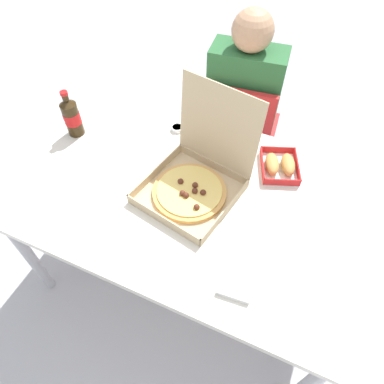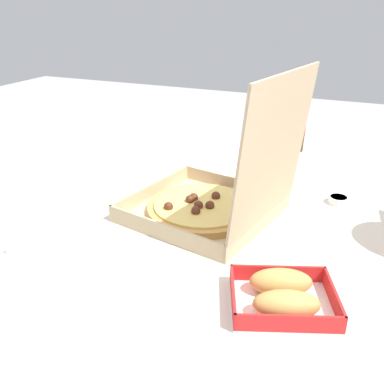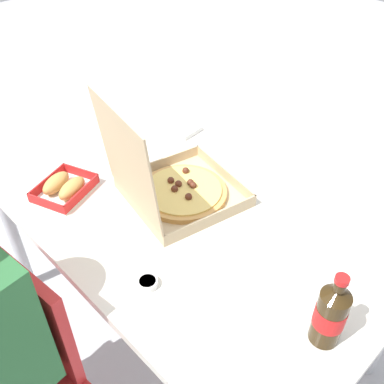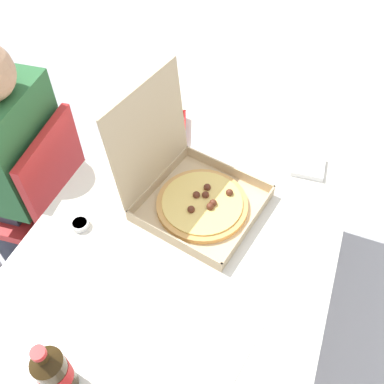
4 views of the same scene
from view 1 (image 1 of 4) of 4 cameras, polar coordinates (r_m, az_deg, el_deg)
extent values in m
plane|color=#B2B2B7|center=(2.01, -0.33, -12.80)|extent=(10.00, 10.00, 0.00)
cube|color=silver|center=(1.41, -0.46, -0.32)|extent=(1.47, 0.90, 0.03)
cylinder|color=#B7B7BC|center=(1.84, -25.20, -9.10)|extent=(0.05, 0.05, 0.69)
cylinder|color=#B7B7BC|center=(1.55, 18.57, -27.49)|extent=(0.05, 0.05, 0.69)
cylinder|color=#B7B7BC|center=(2.14, -12.50, 6.80)|extent=(0.05, 0.05, 0.69)
cylinder|color=#B7B7BC|center=(1.90, 23.36, -5.17)|extent=(0.05, 0.05, 0.69)
cube|color=red|center=(2.11, 7.89, 9.94)|extent=(0.44, 0.44, 0.04)
cube|color=red|center=(1.83, 7.33, 11.23)|extent=(0.36, 0.07, 0.38)
cylinder|color=#B2B2B7|center=(2.37, 12.27, 7.67)|extent=(0.03, 0.03, 0.43)
cylinder|color=#B2B2B7|center=(2.39, 4.23, 9.52)|extent=(0.03, 0.03, 0.43)
cylinder|color=#B2B2B7|center=(2.13, 10.72, 1.68)|extent=(0.03, 0.03, 0.43)
cylinder|color=#B2B2B7|center=(2.16, 1.90, 3.79)|extent=(0.03, 0.03, 0.43)
cylinder|color=#333847|center=(2.35, 10.31, 7.99)|extent=(0.09, 0.09, 0.45)
cylinder|color=#333847|center=(2.36, 6.01, 8.98)|extent=(0.09, 0.09, 0.45)
cube|color=#333847|center=(2.13, 11.10, 12.47)|extent=(0.14, 0.31, 0.10)
cube|color=#333847|center=(2.15, 6.30, 13.54)|extent=(0.14, 0.31, 0.10)
cube|color=#286033|center=(1.86, 8.61, 16.41)|extent=(0.38, 0.22, 0.42)
sphere|color=tan|center=(1.71, 9.89, 24.53)|extent=(0.19, 0.19, 0.19)
cube|color=tan|center=(1.39, -0.43, -0.30)|extent=(0.41, 0.41, 0.01)
cube|color=tan|center=(1.29, -4.83, -4.47)|extent=(0.34, 0.07, 0.04)
cube|color=tan|center=(1.44, -5.92, 3.33)|extent=(0.07, 0.34, 0.04)
cube|color=tan|center=(1.32, 5.57, -3.02)|extent=(0.07, 0.34, 0.04)
cube|color=tan|center=(1.46, 3.45, 4.51)|extent=(0.34, 0.07, 0.04)
cube|color=tan|center=(1.34, 4.33, 10.62)|extent=(0.35, 0.11, 0.34)
cylinder|color=tan|center=(1.38, -0.43, 0.01)|extent=(0.29, 0.29, 0.02)
cylinder|color=#EAC666|center=(1.37, -0.43, 0.33)|extent=(0.26, 0.26, 0.01)
sphere|color=#562819|center=(1.35, -1.58, -0.20)|extent=(0.02, 0.02, 0.02)
sphere|color=#562819|center=(1.31, 0.76, -2.47)|extent=(0.02, 0.02, 0.02)
sphere|color=#562819|center=(1.36, 0.47, 0.18)|extent=(0.02, 0.02, 0.02)
sphere|color=#562819|center=(1.37, 0.51, 1.13)|extent=(0.02, 0.02, 0.02)
sphere|color=#562819|center=(1.39, -1.88, 1.74)|extent=(0.02, 0.02, 0.02)
sphere|color=#562819|center=(1.34, -1.00, -0.56)|extent=(0.02, 0.02, 0.02)
sphere|color=#562819|center=(1.35, 1.81, -0.08)|extent=(0.02, 0.02, 0.02)
cube|color=white|center=(1.52, 13.96, 3.70)|extent=(0.21, 0.23, 0.00)
cube|color=red|center=(1.45, 14.47, 1.52)|extent=(0.14, 0.06, 0.03)
cube|color=red|center=(1.57, 13.77, 6.69)|extent=(0.14, 0.06, 0.03)
cube|color=red|center=(1.49, 11.38, 4.37)|extent=(0.07, 0.18, 0.03)
cube|color=red|center=(1.52, 16.77, 4.05)|extent=(0.07, 0.18, 0.03)
ellipsoid|color=tan|center=(1.49, 12.93, 4.50)|extent=(0.10, 0.13, 0.05)
ellipsoid|color=tan|center=(1.51, 15.39, 4.36)|extent=(0.10, 0.13, 0.05)
cylinder|color=#33230F|center=(1.68, -18.91, 11.18)|extent=(0.07, 0.07, 0.16)
cone|color=#33230F|center=(1.62, -19.76, 13.65)|extent=(0.07, 0.07, 0.02)
cylinder|color=#33230F|center=(1.61, -20.00, 14.35)|extent=(0.03, 0.03, 0.02)
cylinder|color=red|center=(1.60, -20.20, 14.90)|extent=(0.03, 0.03, 0.01)
cylinder|color=red|center=(1.67, -18.98, 11.39)|extent=(0.07, 0.07, 0.06)
cube|color=white|center=(1.45, -18.08, -1.00)|extent=(0.23, 0.19, 0.00)
cube|color=white|center=(1.19, 7.30, -14.55)|extent=(0.12, 0.12, 0.02)
cylinder|color=white|center=(1.65, -2.42, 10.34)|extent=(0.06, 0.06, 0.02)
cylinder|color=#DBBC66|center=(1.65, -2.43, 10.50)|extent=(0.05, 0.05, 0.01)
camera|label=2|loc=(1.41, 46.31, 11.68)|focal=39.84mm
camera|label=3|loc=(1.95, -19.62, 45.35)|focal=40.91mm
camera|label=4|loc=(1.25, -53.75, 34.41)|focal=38.71mm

